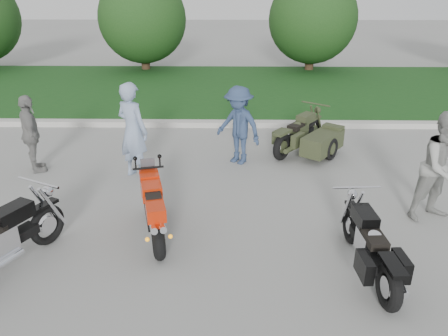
{
  "coord_description": "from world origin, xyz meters",
  "views": [
    {
      "loc": [
        0.69,
        -5.38,
        3.7
      ],
      "look_at": [
        0.57,
        1.3,
        0.8
      ],
      "focal_mm": 35.0,
      "sensor_mm": 36.0,
      "label": 1
    }
  ],
  "objects_px": {
    "person_denim": "(239,126)",
    "person_back": "(31,134)",
    "sportbike_red": "(153,208)",
    "cruiser_sidecar": "(312,139)",
    "person_grey": "(443,167)",
    "person_stripe": "(133,131)",
    "cruiser_right": "(371,249)"
  },
  "relations": [
    {
      "from": "person_denim",
      "to": "person_back",
      "type": "height_order",
      "value": "person_denim"
    },
    {
      "from": "sportbike_red",
      "to": "cruiser_sidecar",
      "type": "height_order",
      "value": "sportbike_red"
    },
    {
      "from": "sportbike_red",
      "to": "person_grey",
      "type": "relative_size",
      "value": 0.97
    },
    {
      "from": "person_stripe",
      "to": "person_denim",
      "type": "relative_size",
      "value": 1.15
    },
    {
      "from": "sportbike_red",
      "to": "person_stripe",
      "type": "xyz_separation_m",
      "value": [
        -0.75,
        2.26,
        0.46
      ]
    },
    {
      "from": "cruiser_right",
      "to": "person_stripe",
      "type": "relative_size",
      "value": 1.06
    },
    {
      "from": "cruiser_right",
      "to": "person_denim",
      "type": "distance_m",
      "value": 4.32
    },
    {
      "from": "person_back",
      "to": "person_grey",
      "type": "bearing_deg",
      "value": -132.81
    },
    {
      "from": "person_grey",
      "to": "person_denim",
      "type": "height_order",
      "value": "person_grey"
    },
    {
      "from": "person_stripe",
      "to": "person_denim",
      "type": "xyz_separation_m",
      "value": [
        2.08,
        0.77,
        -0.13
      ]
    },
    {
      "from": "cruiser_right",
      "to": "person_grey",
      "type": "distance_m",
      "value": 2.27
    },
    {
      "from": "person_grey",
      "to": "person_back",
      "type": "distance_m",
      "value": 7.7
    },
    {
      "from": "cruiser_sidecar",
      "to": "person_grey",
      "type": "xyz_separation_m",
      "value": [
        1.6,
        -2.82,
        0.54
      ]
    },
    {
      "from": "person_stripe",
      "to": "person_grey",
      "type": "relative_size",
      "value": 1.05
    },
    {
      "from": "sportbike_red",
      "to": "person_stripe",
      "type": "distance_m",
      "value": 2.43
    },
    {
      "from": "cruiser_sidecar",
      "to": "person_stripe",
      "type": "xyz_separation_m",
      "value": [
        -3.75,
        -1.23,
        0.59
      ]
    },
    {
      "from": "person_stripe",
      "to": "person_denim",
      "type": "height_order",
      "value": "person_stripe"
    },
    {
      "from": "sportbike_red",
      "to": "person_back",
      "type": "xyz_separation_m",
      "value": [
        -2.89,
        2.49,
        0.3
      ]
    },
    {
      "from": "person_back",
      "to": "sportbike_red",
      "type": "bearing_deg",
      "value": -159.91
    },
    {
      "from": "cruiser_right",
      "to": "person_stripe",
      "type": "xyz_separation_m",
      "value": [
        -3.8,
        3.17,
        0.57
      ]
    },
    {
      "from": "person_denim",
      "to": "cruiser_right",
      "type": "bearing_deg",
      "value": -28.73
    },
    {
      "from": "person_grey",
      "to": "person_denim",
      "type": "bearing_deg",
      "value": 124.93
    },
    {
      "from": "person_back",
      "to": "cruiser_right",
      "type": "bearing_deg",
      "value": -148.95
    },
    {
      "from": "cruiser_sidecar",
      "to": "person_stripe",
      "type": "relative_size",
      "value": 1.01
    },
    {
      "from": "sportbike_red",
      "to": "cruiser_right",
      "type": "height_order",
      "value": "sportbike_red"
    },
    {
      "from": "sportbike_red",
      "to": "cruiser_right",
      "type": "relative_size",
      "value": 0.87
    },
    {
      "from": "person_stripe",
      "to": "person_back",
      "type": "xyz_separation_m",
      "value": [
        -2.14,
        0.23,
        -0.16
      ]
    },
    {
      "from": "cruiser_right",
      "to": "person_stripe",
      "type": "height_order",
      "value": "person_stripe"
    },
    {
      "from": "cruiser_right",
      "to": "person_stripe",
      "type": "distance_m",
      "value": 4.98
    },
    {
      "from": "sportbike_red",
      "to": "person_stripe",
      "type": "relative_size",
      "value": 0.92
    },
    {
      "from": "cruiser_right",
      "to": "person_denim",
      "type": "bearing_deg",
      "value": 110.05
    },
    {
      "from": "person_stripe",
      "to": "person_denim",
      "type": "bearing_deg",
      "value": -126.1
    }
  ]
}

